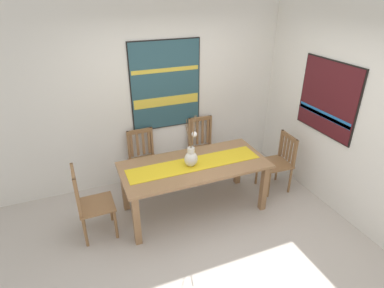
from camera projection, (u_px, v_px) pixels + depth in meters
name	position (u px, v px, depth m)	size (l,w,h in m)	color
ground_plane	(218.00, 245.00, 3.86)	(6.40, 6.40, 0.03)	#B2A89E
wall_back	(167.00, 94.00, 4.77)	(6.40, 0.12, 2.70)	silver
wall_side	(359.00, 120.00, 3.86)	(0.12, 6.40, 2.70)	silver
dining_table	(194.00, 171.00, 4.18)	(1.93, 0.87, 0.73)	#8E6642
table_runner	(194.00, 164.00, 4.13)	(1.77, 0.36, 0.01)	gold
centerpiece_vase	(191.00, 156.00, 4.03)	(0.18, 0.17, 0.71)	silver
chair_0	(279.00, 161.00, 4.72)	(0.45, 0.45, 0.88)	brown
chair_1	(202.00, 147.00, 5.10)	(0.44, 0.44, 0.95)	brown
chair_2	(90.00, 202.00, 3.79)	(0.43, 0.43, 0.96)	brown
chair_3	(144.00, 159.00, 4.77)	(0.44, 0.44, 0.91)	brown
painting_on_back_wall	(166.00, 86.00, 4.64)	(1.06, 0.05, 1.31)	black
painting_on_side_wall	(328.00, 98.00, 4.17)	(0.05, 0.99, 0.99)	black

